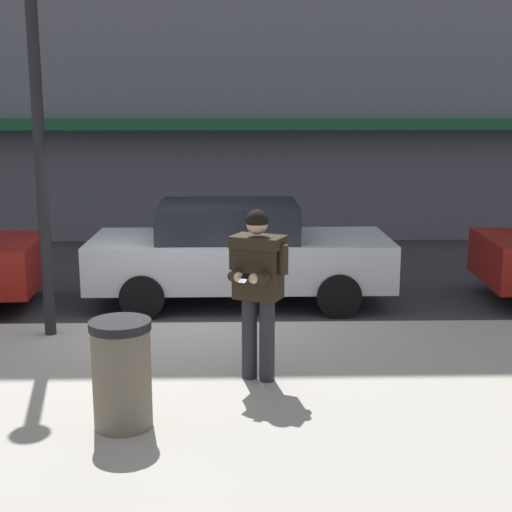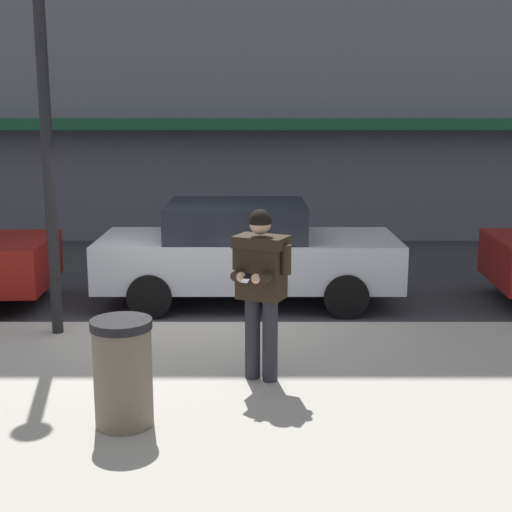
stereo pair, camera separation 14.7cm
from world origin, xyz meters
name	(u,v)px [view 2 (the right image)]	position (x,y,z in m)	size (l,w,h in m)	color
ground_plane	(186,328)	(0.00, 0.00, 0.00)	(80.00, 80.00, 0.00)	#333338
sidewalk	(262,409)	(1.00, -2.85, 0.07)	(32.00, 5.30, 0.14)	#A8A399
curb_paint_line	(259,326)	(1.00, 0.05, 0.00)	(28.00, 0.12, 0.01)	silver
parked_sedan_mid	(243,252)	(0.76, 1.32, 0.79)	(4.50, 1.93, 1.54)	silver
man_texting_on_phone	(258,277)	(0.97, -2.25, 1.25)	(0.62, 0.65, 1.81)	#23232B
street_lamp_post	(40,90)	(-1.60, -0.65, 3.14)	(0.36, 0.36, 4.88)	black
trash_bin	(120,372)	(-0.27, -3.34, 0.63)	(0.55, 0.55, 0.98)	#665B4C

